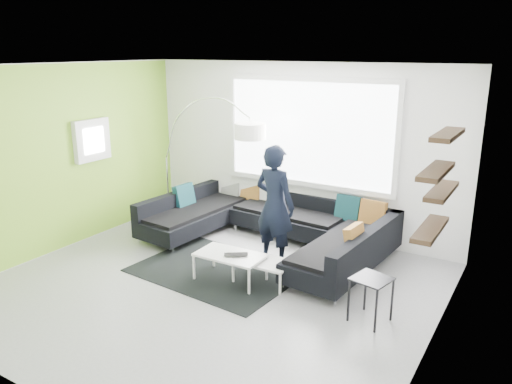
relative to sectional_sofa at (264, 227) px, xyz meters
The scene contains 9 objects.
ground 1.57m from the sectional_sofa, 87.83° to the right, with size 5.50×5.50×0.00m, color gray.
room_shell 1.98m from the sectional_sofa, 85.86° to the right, with size 5.54×5.04×2.82m.
sectional_sofa is the anchor object (origin of this frame).
rug 1.11m from the sectional_sofa, 98.12° to the right, with size 2.20×1.60×0.01m, color black.
coffee_table 1.20m from the sectional_sofa, 71.14° to the right, with size 1.16×0.67×0.38m, color white.
arc_lamp 2.39m from the sectional_sofa, behind, with size 2.11×0.73×2.26m, color silver, non-canonical shape.
side_table 2.46m from the sectional_sofa, 30.58° to the right, with size 0.39×0.39×0.53m, color black.
person 0.76m from the sectional_sofa, 44.62° to the right, with size 0.68×0.49×1.73m, color black.
laptop 1.29m from the sectional_sofa, 76.42° to the right, with size 0.37×0.34×0.02m, color black.
Camera 1 is at (3.58, -4.73, 2.99)m, focal length 35.00 mm.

